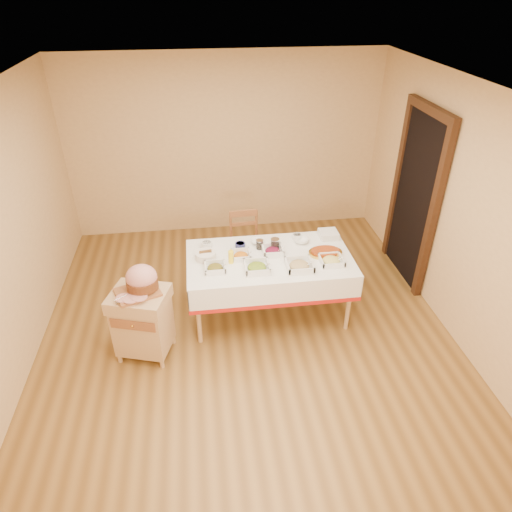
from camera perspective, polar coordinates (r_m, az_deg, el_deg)
The scene contains 23 objects.
room_shell at distance 4.47m, azimuth -1.39°, elevation 3.41°, with size 5.00×5.00×5.00m.
doorway at distance 5.95m, azimuth 19.34°, elevation 7.11°, with size 0.09×1.10×2.20m.
dining_table at distance 5.13m, azimuth 1.66°, elevation -1.68°, with size 1.82×1.02×0.76m.
butcher_cart at distance 4.81m, azimuth -14.01°, elevation -7.75°, with size 0.66×0.60×0.78m.
dining_chair at distance 5.90m, azimuth -1.32°, elevation 1.50°, with size 0.41×0.39×0.87m.
ham_on_board at distance 4.56m, azimuth -14.17°, elevation -3.01°, with size 0.43×0.41×0.29m.
serving_dish_a at distance 4.82m, azimuth -5.13°, elevation -1.45°, with size 0.22×0.22×0.10m.
serving_dish_b at distance 4.81m, azimuth 0.13°, elevation -1.39°, with size 0.26×0.26×0.11m.
serving_dish_c at distance 4.85m, azimuth 5.45°, elevation -1.17°, with size 0.28×0.28×0.11m.
serving_dish_d at distance 4.99m, azimuth 9.40°, elevation -0.54°, with size 0.25×0.25×0.09m.
serving_dish_e at distance 5.01m, azimuth -1.88°, elevation 0.09°, with size 0.22×0.21×0.10m.
serving_dish_f at distance 5.09m, azimuth 2.11°, elevation 0.68°, with size 0.24×0.23×0.11m.
small_bowl_left at distance 5.25m, azimuth -6.19°, elevation 1.50°, with size 0.13×0.13×0.06m.
small_bowl_mid at distance 5.22m, azimuth -1.99°, elevation 1.41°, with size 0.12×0.12×0.05m.
small_bowl_right at distance 5.40m, azimuth 5.14°, elevation 2.48°, with size 0.11×0.11×0.06m.
bowl_white_imported at distance 5.30m, azimuth 0.18°, elevation 1.83°, with size 0.16×0.16×0.04m, color white.
bowl_small_imported at distance 5.33m, azimuth 5.70°, elevation 1.96°, with size 0.17×0.17×0.05m, color white.
preserve_jar_left at distance 5.17m, azimuth 0.46°, elevation 1.41°, with size 0.09×0.09×0.11m.
preserve_jar_right at distance 5.17m, azimuth 2.39°, elevation 1.46°, with size 0.10×0.10×0.13m.
mustard_bottle at distance 4.91m, azimuth -3.15°, elevation -0.05°, with size 0.06×0.06×0.18m.
bread_basket at distance 5.01m, azimuth -6.31°, elevation 0.05°, with size 0.23×0.23×0.10m.
plate_stack at distance 5.47m, azimuth 9.04°, elevation 2.69°, with size 0.21×0.21×0.08m.
brass_platter at distance 5.14m, azimuth 8.66°, elevation 0.47°, with size 0.38×0.27×0.05m.
Camera 1 is at (-0.42, -3.91, 3.44)m, focal length 32.00 mm.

